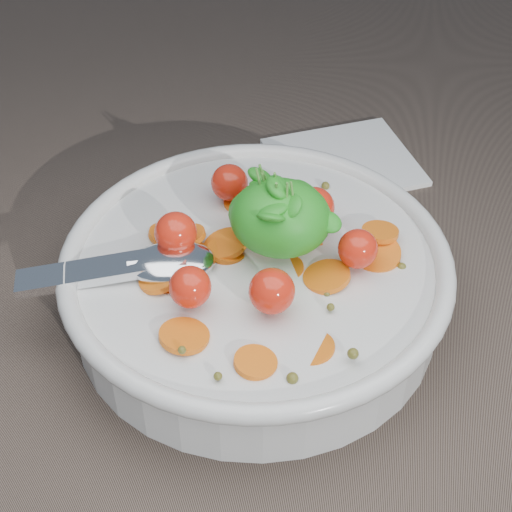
# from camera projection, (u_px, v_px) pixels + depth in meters

# --- Properties ---
(ground) EXTENTS (6.00, 6.00, 0.00)m
(ground) POSITION_uv_depth(u_px,v_px,m) (272.00, 305.00, 0.64)
(ground) COLOR brown
(ground) RESTS_ON ground
(bowl) EXTENTS (0.32, 0.30, 0.13)m
(bowl) POSITION_uv_depth(u_px,v_px,m) (256.00, 278.00, 0.61)
(bowl) COLOR silver
(bowl) RESTS_ON ground
(napkin) EXTENTS (0.18, 0.17, 0.01)m
(napkin) POSITION_uv_depth(u_px,v_px,m) (343.00, 162.00, 0.78)
(napkin) COLOR white
(napkin) RESTS_ON ground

